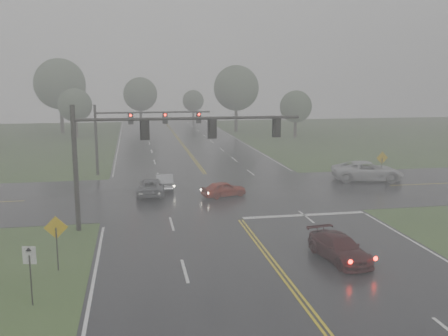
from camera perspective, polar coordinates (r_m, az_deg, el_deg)
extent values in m
plane|color=#324D21|center=(20.27, 10.74, -16.93)|extent=(180.00, 180.00, 0.00)
cube|color=black|center=(38.48, 0.00, -3.54)|extent=(18.00, 160.00, 0.02)
cube|color=black|center=(40.39, -0.51, -2.87)|extent=(120.00, 14.00, 0.02)
cube|color=silver|center=(34.37, 9.14, -5.37)|extent=(8.50, 0.50, 0.01)
imported|color=black|center=(26.63, 12.99, -10.21)|extent=(2.40, 4.60, 1.27)
imported|color=maroon|center=(39.16, -0.02, -3.30)|extent=(3.78, 2.41, 1.20)
imported|color=#A0A2A7|center=(42.06, -6.77, -2.41)|extent=(1.57, 4.02, 1.30)
imported|color=#595B61|center=(40.23, -8.24, -3.04)|extent=(2.56, 4.79, 1.28)
imported|color=silver|center=(46.99, 16.03, -1.40)|extent=(6.74, 4.08, 1.75)
cylinder|color=black|center=(31.14, -16.61, -0.10)|extent=(0.30, 0.30, 7.64)
cylinder|color=black|center=(30.76, -16.89, 5.35)|extent=(0.19, 0.19, 0.85)
cylinder|color=black|center=(30.77, -3.89, 5.67)|extent=(13.88, 0.19, 0.19)
cube|color=black|center=(30.64, -9.05, 4.35)|extent=(0.36, 0.30, 1.11)
cube|color=black|center=(30.81, -9.06, 4.39)|extent=(0.58, 0.03, 1.33)
cube|color=black|center=(31.02, -1.32, 4.55)|extent=(0.36, 0.30, 1.11)
cube|color=black|center=(31.18, -1.37, 4.58)|extent=(0.58, 0.03, 1.33)
cube|color=black|center=(31.94, 6.10, 4.66)|extent=(0.36, 0.30, 1.11)
cube|color=black|center=(32.10, 6.02, 4.69)|extent=(0.58, 0.03, 1.33)
cylinder|color=black|center=(48.89, -14.40, 3.11)|extent=(0.26, 0.26, 6.71)
cylinder|color=black|center=(48.64, -14.54, 6.16)|extent=(0.17, 0.17, 0.75)
cylinder|color=black|center=(48.57, -8.05, 6.32)|extent=(10.94, 0.17, 0.17)
cube|color=black|center=(48.57, -10.62, 5.59)|extent=(0.32, 0.26, 0.98)
cube|color=black|center=(48.71, -10.62, 5.60)|extent=(0.51, 0.03, 1.16)
cylinder|color=#FF0C05|center=(48.39, -10.64, 5.93)|extent=(0.20, 0.06, 0.20)
cube|color=black|center=(48.66, -6.74, 5.70)|extent=(0.32, 0.26, 0.98)
cube|color=black|center=(48.81, -6.75, 5.71)|extent=(0.51, 0.03, 1.16)
cylinder|color=#FF0C05|center=(48.49, -6.74, 6.05)|extent=(0.20, 0.06, 0.20)
cube|color=black|center=(48.98, -2.89, 5.79)|extent=(0.32, 0.26, 0.98)
cube|color=black|center=(49.13, -2.91, 5.80)|extent=(0.51, 0.03, 1.16)
cylinder|color=#FF0C05|center=(48.81, -2.87, 6.13)|extent=(0.20, 0.06, 0.20)
cylinder|color=black|center=(25.60, -18.53, -8.79)|extent=(0.07, 0.07, 2.15)
cube|color=gold|center=(25.31, -18.66, -6.46)|extent=(1.13, 0.07, 1.13)
cylinder|color=black|center=(22.26, -21.19, -11.90)|extent=(0.07, 0.07, 2.14)
cube|color=silver|center=(21.91, -21.37, -9.27)|extent=(0.55, 0.17, 0.75)
cube|color=black|center=(21.94, -21.35, -9.24)|extent=(0.09, 0.04, 0.42)
cylinder|color=black|center=(46.81, 17.57, -0.19)|extent=(0.07, 0.07, 2.15)
cube|color=gold|center=(46.66, 17.62, 1.12)|extent=(1.13, 0.15, 1.13)
cylinder|color=#31251F|center=(80.78, -16.53, 4.38)|extent=(0.49, 0.49, 2.91)
sphere|color=#3A4F35|center=(80.52, -16.66, 6.90)|extent=(5.17, 5.17, 5.17)
cylinder|color=#31251F|center=(85.73, 1.39, 5.60)|extent=(0.55, 0.55, 4.32)
sphere|color=#3A4F35|center=(85.46, 1.41, 9.13)|extent=(7.68, 7.68, 7.68)
cylinder|color=#31251F|center=(95.77, -9.48, 5.73)|extent=(0.53, 0.53, 3.55)
sphere|color=#3A4F35|center=(95.53, -9.55, 8.33)|extent=(6.32, 6.32, 6.32)
cylinder|color=#31251F|center=(78.36, 8.14, 4.49)|extent=(0.50, 0.50, 2.79)
sphere|color=#3A4F35|center=(78.09, 8.21, 6.97)|extent=(4.95, 4.95, 4.95)
cylinder|color=#31251F|center=(88.38, -18.05, 5.37)|extent=(0.60, 0.60, 4.74)
sphere|color=#3A4F35|center=(88.12, -18.26, 9.12)|extent=(8.42, 8.42, 8.42)
cylinder|color=#31251F|center=(106.29, -3.53, 6.02)|extent=(0.49, 0.49, 2.55)
sphere|color=#3A4F35|center=(106.10, -3.55, 7.69)|extent=(4.53, 4.53, 4.53)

